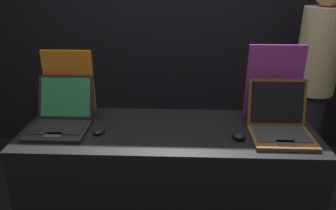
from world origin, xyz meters
TOP-DOWN VIEW (x-y plane):
  - wall_back at (0.00, 1.75)m, footprint 8.00×0.05m
  - display_counter at (0.00, 0.29)m, footprint 1.66×0.59m
  - laptop_front at (-0.62, 0.30)m, footprint 0.32×0.37m
  - mouse_front at (-0.39, 0.24)m, footprint 0.06×0.11m
  - promo_stand_front at (-0.62, 0.50)m, footprint 0.30×0.07m
  - laptop_back at (0.61, 0.26)m, footprint 0.32×0.33m
  - mouse_back at (0.38, 0.20)m, footprint 0.07×0.09m
  - promo_stand_back at (0.61, 0.46)m, footprint 0.32×0.07m
  - person_bystander at (1.13, 1.16)m, footprint 0.31×0.31m

SIDE VIEW (x-z plane):
  - display_counter at x=0.00m, z-range 0.00..0.87m
  - person_bystander at x=1.13m, z-range 0.03..1.69m
  - mouse_front at x=-0.39m, z-range 0.87..0.90m
  - mouse_back at x=0.38m, z-range 0.87..0.91m
  - laptop_front at x=-0.62m, z-range 0.80..1.06m
  - laptop_back at x=0.61m, z-range 0.79..1.07m
  - promo_stand_front at x=-0.62m, z-range 0.86..1.26m
  - promo_stand_back at x=0.61m, z-range 0.86..1.31m
  - wall_back at x=0.00m, z-range 0.00..2.80m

